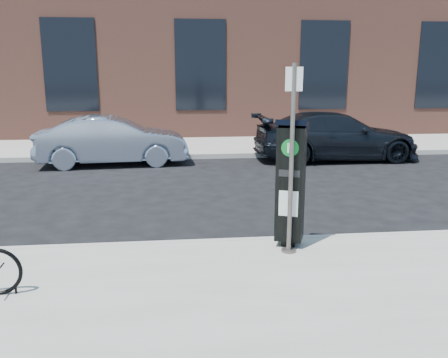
{
  "coord_description": "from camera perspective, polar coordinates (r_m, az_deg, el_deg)",
  "views": [
    {
      "loc": [
        -1.11,
        -7.17,
        2.8
      ],
      "look_at": [
        -0.29,
        0.5,
        1.03
      ],
      "focal_mm": 38.0,
      "sensor_mm": 36.0,
      "label": 1
    }
  ],
  "objects": [
    {
      "name": "car_silver",
      "position": [
        14.74,
        -13.26,
        4.51
      ],
      "size": [
        4.56,
        1.89,
        1.47
      ],
      "primitive_type": "imported",
      "rotation": [
        0.0,
        0.0,
        1.65
      ],
      "color": "#8794AB",
      "rests_on": "ground"
    },
    {
      "name": "car_dark",
      "position": [
        15.59,
        13.3,
        5.03
      ],
      "size": [
        5.25,
        2.22,
        1.51
      ],
      "primitive_type": "imported",
      "rotation": [
        0.0,
        0.0,
        1.59
      ],
      "color": "black",
      "rests_on": "ground"
    },
    {
      "name": "curb_far",
      "position": [
        15.47,
        -1.88,
        2.76
      ],
      "size": [
        60.0,
        0.12,
        0.16
      ],
      "primitive_type": "cube",
      "color": "#9E9B93",
      "rests_on": "ground"
    },
    {
      "name": "curb_near",
      "position": [
        7.73,
        2.59,
        -7.73
      ],
      "size": [
        60.0,
        0.12,
        0.16
      ],
      "primitive_type": "cube",
      "color": "#9E9B93",
      "rests_on": "ground"
    },
    {
      "name": "ground",
      "position": [
        7.78,
        2.56,
        -8.2
      ],
      "size": [
        120.0,
        120.0,
        0.0
      ],
      "primitive_type": "plane",
      "color": "black",
      "rests_on": "ground"
    },
    {
      "name": "sidewalk_far",
      "position": [
        21.38,
        -3.08,
        5.57
      ],
      "size": [
        60.0,
        12.0,
        0.15
      ],
      "primitive_type": "cube",
      "color": "gray",
      "rests_on": "ground"
    },
    {
      "name": "building",
      "position": [
        24.23,
        -3.59,
        16.07
      ],
      "size": [
        28.0,
        10.05,
        8.25
      ],
      "color": "brown",
      "rests_on": "ground"
    },
    {
      "name": "sign_pole",
      "position": [
        6.88,
        8.11,
        2.04
      ],
      "size": [
        0.24,
        0.22,
        2.76
      ],
      "rotation": [
        0.0,
        0.0,
        -0.05
      ],
      "color": "#5B5851",
      "rests_on": "sidewalk_near"
    },
    {
      "name": "parking_kiosk",
      "position": [
        7.23,
        8.02,
        -0.36
      ],
      "size": [
        0.57,
        0.54,
        1.96
      ],
      "rotation": [
        0.0,
        0.0,
        -0.38
      ],
      "color": "black",
      "rests_on": "sidewalk_near"
    }
  ]
}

